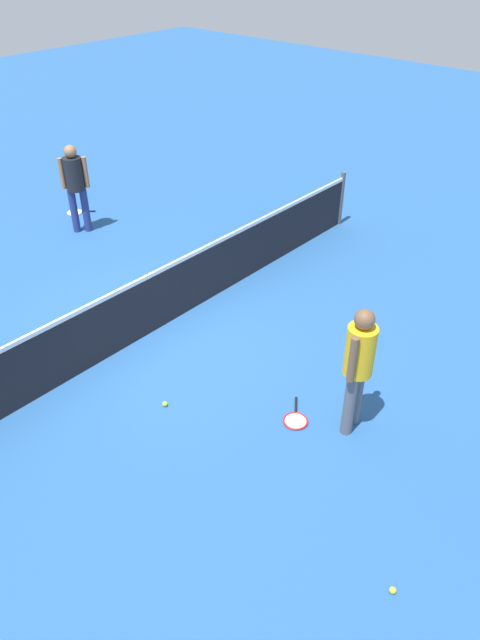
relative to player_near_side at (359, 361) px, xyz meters
name	(u,v)px	position (x,y,z in m)	size (l,w,h in m)	color
ground_plane	(151,332)	(-0.31, 3.29, -1.01)	(40.00, 40.00, 0.00)	#265693
court_net	(148,304)	(-0.31, 3.29, -0.51)	(10.09, 0.09, 1.07)	#4C4C51
player_near_side	(359,361)	(0.00, 0.00, 0.00)	(0.53, 0.39, 1.70)	#595960
player_far_side	(75,182)	(1.08, 6.87, 0.00)	(0.48, 0.48, 1.70)	navy
tennis_racket_near_player	(296,419)	(-0.36, 0.55, -1.00)	(0.57, 0.48, 0.03)	red
tennis_racket_far_player	(76,212)	(1.48, 7.67, -1.00)	(0.56, 0.51, 0.03)	white
tennis_ball_by_net	(165,404)	(-1.26, 1.95, -0.98)	(0.07, 0.07, 0.07)	#C6E033
tennis_ball_midcourt	(393,590)	(-1.56, -1.48, -0.98)	(0.07, 0.07, 0.07)	#C6E033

